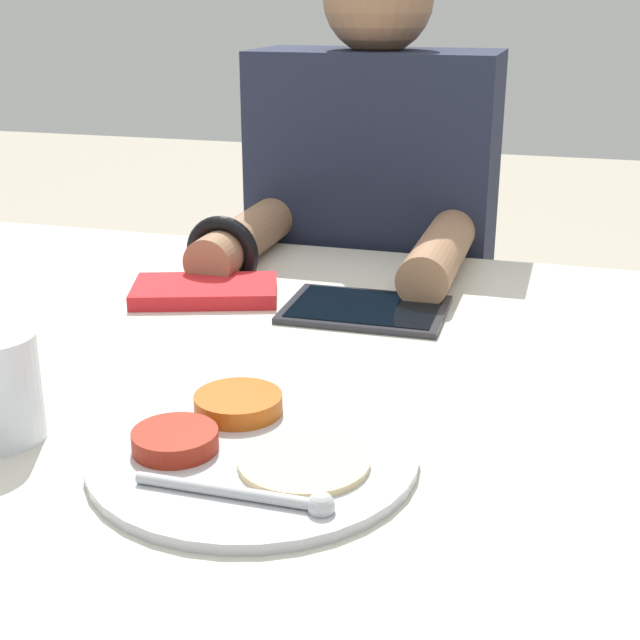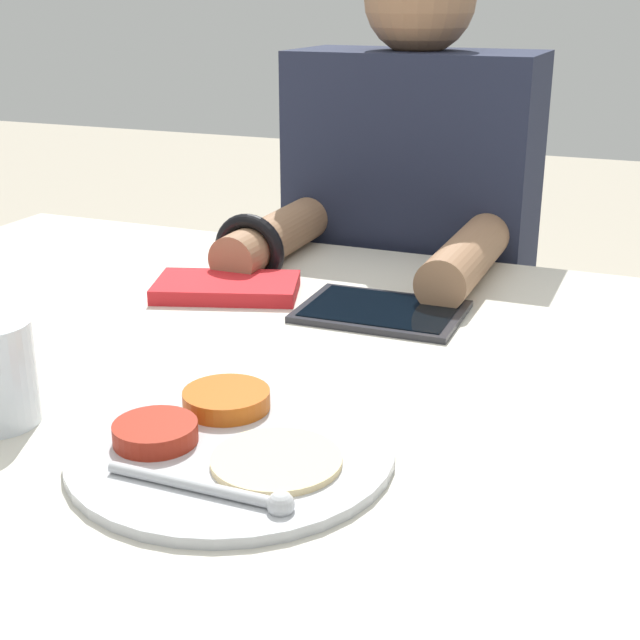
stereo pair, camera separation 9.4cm
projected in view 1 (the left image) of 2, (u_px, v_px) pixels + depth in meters
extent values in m
cylinder|color=#B7BABF|center=(254.00, 454.00, 0.78)|extent=(0.29, 0.29, 0.01)
cylinder|color=#B75114|center=(238.00, 404.00, 0.84)|extent=(0.08, 0.08, 0.02)
cylinder|color=maroon|center=(175.00, 440.00, 0.77)|extent=(0.08, 0.08, 0.02)
cylinder|color=beige|center=(304.00, 462.00, 0.75)|extent=(0.11, 0.11, 0.01)
cylinder|color=#B7BABF|center=(227.00, 491.00, 0.70)|extent=(0.15, 0.01, 0.01)
sphere|color=#B7BABF|center=(321.00, 506.00, 0.68)|extent=(0.02, 0.02, 0.02)
cube|color=silver|center=(205.00, 295.00, 1.20)|extent=(0.21, 0.16, 0.01)
cube|color=red|center=(205.00, 291.00, 1.19)|extent=(0.22, 0.17, 0.02)
cube|color=#28282D|center=(365.00, 310.00, 1.14)|extent=(0.21, 0.15, 0.01)
cube|color=black|center=(365.00, 306.00, 1.14)|extent=(0.19, 0.13, 0.00)
cube|color=black|center=(368.00, 495.00, 1.71)|extent=(0.36, 0.22, 0.44)
cube|color=#1E2338|center=(374.00, 232.00, 1.53)|extent=(0.40, 0.20, 0.60)
cylinder|color=#936B4C|center=(244.00, 238.00, 1.35)|extent=(0.07, 0.30, 0.07)
cylinder|color=#936B4C|center=(440.00, 253.00, 1.28)|extent=(0.07, 0.30, 0.07)
torus|color=black|center=(222.00, 253.00, 1.27)|extent=(0.11, 0.02, 0.11)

